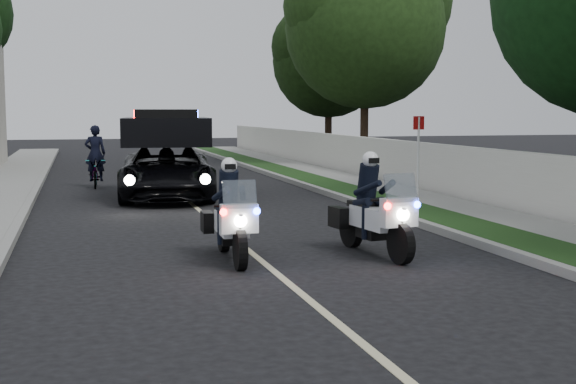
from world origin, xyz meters
name	(u,v)px	position (x,y,z in m)	size (l,w,h in m)	color
ground	(326,314)	(0.00, 0.00, 0.00)	(120.00, 120.00, 0.00)	black
curb_right	(358,203)	(4.10, 10.00, 0.07)	(0.20, 60.00, 0.15)	gray
grass_verge	(383,202)	(4.80, 10.00, 0.08)	(1.20, 60.00, 0.16)	#193814
sidewalk_right	(429,200)	(6.10, 10.00, 0.08)	(1.40, 60.00, 0.16)	gray
property_wall	(463,174)	(7.10, 10.00, 0.75)	(0.22, 60.00, 1.50)	beige
curb_left	(24,214)	(-4.10, 10.00, 0.07)	(0.20, 60.00, 0.15)	gray
lane_marking	(200,211)	(0.00, 10.00, 0.00)	(0.12, 50.00, 0.01)	#BFB78C
police_moto_left	(231,260)	(-0.46, 3.65, 0.00)	(0.70, 1.99, 1.69)	white
police_moto_right	(374,255)	(1.97, 3.46, 0.00)	(0.73, 2.08, 1.76)	silver
police_suv	(167,198)	(-0.47, 12.99, 0.00)	(2.53, 5.46, 2.66)	black
bicycle	(96,187)	(-2.33, 16.66, 0.00)	(0.61, 1.74, 0.91)	black
cyclist	(96,187)	(-2.33, 16.66, 0.00)	(0.64, 0.43, 1.79)	black
sign_post	(417,201)	(6.00, 10.48, 0.00)	(0.37, 0.37, 2.38)	#A00B16
tree_right_d	(364,166)	(9.33, 23.36, 0.00)	(7.00, 7.00, 11.66)	#213F15
tree_right_e	(328,158)	(9.70, 29.55, 0.00)	(5.78, 5.78, 9.64)	black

